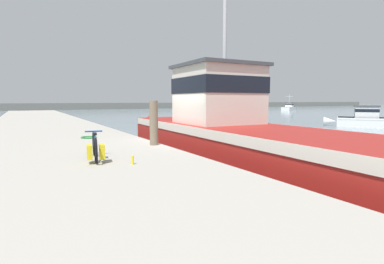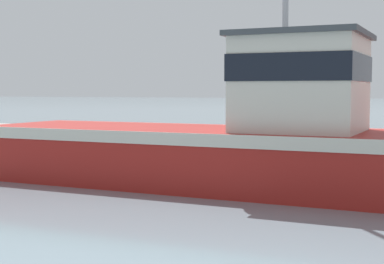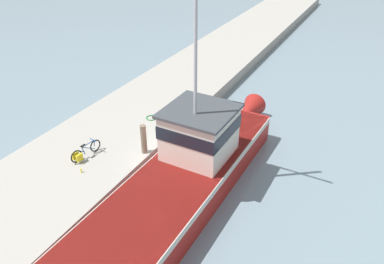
{
  "view_description": "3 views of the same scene",
  "coord_description": "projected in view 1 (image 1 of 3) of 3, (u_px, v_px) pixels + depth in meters",
  "views": [
    {
      "loc": [
        -5.34,
        -9.57,
        2.27
      ],
      "look_at": [
        -0.71,
        -1.35,
        1.27
      ],
      "focal_mm": 28.0,
      "sensor_mm": 36.0,
      "label": 1
    },
    {
      "loc": [
        14.35,
        2.93,
        2.33
      ],
      "look_at": [
        -0.1,
        -3.33,
        1.21
      ],
      "focal_mm": 55.0,
      "sensor_mm": 36.0,
      "label": 2
    },
    {
      "loc": [
        7.18,
        -12.48,
        10.8
      ],
      "look_at": [
        -0.39,
        2.18,
        0.89
      ],
      "focal_mm": 35.0,
      "sensor_mm": 36.0,
      "label": 3
    }
  ],
  "objects": [
    {
      "name": "boat_red_outer",
      "position": [
        372.0,
        119.0,
        25.5
      ],
      "size": [
        5.12,
        6.58,
        1.84
      ],
      "rotation": [
        0.0,
        0.0,
        0.6
      ],
      "color": "silver",
      "rests_on": "ground_plane"
    },
    {
      "name": "dock_pier",
      "position": [
        68.0,
        163.0,
        9.03
      ],
      "size": [
        5.88,
        80.0,
        0.8
      ],
      "primitive_type": "cube",
      "color": "#A39E93",
      "rests_on": "ground_plane"
    },
    {
      "name": "ground_plane",
      "position": [
        191.0,
        162.0,
        11.14
      ],
      "size": [
        320.0,
        320.0,
        0.0
      ],
      "primitive_type": "plane",
      "color": "gray"
    },
    {
      "name": "bicycle_touring",
      "position": [
        95.0,
        148.0,
        7.33
      ],
      "size": [
        0.6,
        1.71,
        0.68
      ],
      "rotation": [
        0.0,
        0.0,
        -0.16
      ],
      "color": "black",
      "rests_on": "dock_pier"
    },
    {
      "name": "hose_coil",
      "position": [
        89.0,
        137.0,
        11.79
      ],
      "size": [
        0.6,
        0.6,
        0.05
      ],
      "primitive_type": "torus",
      "color": "#197A2D",
      "rests_on": "dock_pier"
    },
    {
      "name": "mooring_post",
      "position": [
        154.0,
        123.0,
        9.86
      ],
      "size": [
        0.28,
        0.28,
        1.47
      ],
      "primitive_type": "cylinder",
      "color": "#756651",
      "rests_on": "dock_pier"
    },
    {
      "name": "water_bottle_on_curb",
      "position": [
        132.0,
        160.0,
        6.89
      ],
      "size": [
        0.06,
        0.06,
        0.2
      ],
      "primitive_type": "cylinder",
      "color": "yellow",
      "rests_on": "dock_pier"
    },
    {
      "name": "boat_blue_far",
      "position": [
        289.0,
        107.0,
        68.03
      ],
      "size": [
        5.49,
        3.66,
        3.63
      ],
      "rotation": [
        0.0,
        0.0,
        -1.13
      ],
      "color": "silver",
      "rests_on": "ground_plane"
    },
    {
      "name": "fishing_boat_main",
      "position": [
        232.0,
        131.0,
        10.66
      ],
      "size": [
        3.69,
        15.32,
        10.57
      ],
      "rotation": [
        0.0,
        0.0,
        -0.03
      ],
      "color": "maroon",
      "rests_on": "ground_plane"
    },
    {
      "name": "far_shoreline",
      "position": [
        164.0,
        105.0,
        86.0
      ],
      "size": [
        180.0,
        5.0,
        1.63
      ],
      "primitive_type": "cube",
      "color": "slate",
      "rests_on": "ground_plane"
    }
  ]
}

